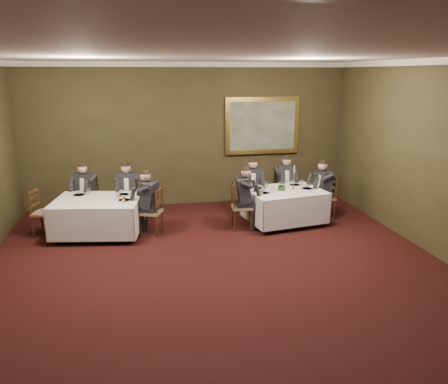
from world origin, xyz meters
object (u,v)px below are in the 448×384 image
object	(u,v)px
diner_main_backright	(284,190)
diner_sec_endright	(151,211)
diner_sec_backleft	(87,199)
table_main	(284,204)
chair_main_endleft	(241,216)
chair_sec_backright	(129,209)
chair_main_backright	(284,199)
diner_main_endright	(324,197)
chair_sec_endright	(152,221)
table_second	(98,214)
chair_sec_endleft	(45,222)
chair_main_backleft	(251,203)
painting	(262,126)
candlestick	(294,180)
centerpiece	(282,184)
chair_sec_backleft	(88,209)
diner_sec_backright	(128,199)
diner_main_backleft	(251,194)
diner_main_endleft	(242,206)
chair_main_endright	(324,206)

from	to	relation	value
diner_main_backright	diner_sec_endright	xyz separation A→B (m)	(-3.22, -1.02, 0.00)
diner_sec_backleft	table_main	bearing A→B (deg)	-169.81
chair_main_endleft	chair_sec_backright	xyz separation A→B (m)	(-2.37, 1.00, 0.00)
chair_sec_backright	diner_sec_endright	distance (m)	1.11
chair_main_backright	chair_main_endleft	xyz separation A→B (m)	(-1.32, -1.05, 0.00)
diner_main_endright	chair_sec_endright	bearing A→B (deg)	92.32
diner_main_backright	table_second	bearing A→B (deg)	9.66
table_second	chair_sec_endleft	xyz separation A→B (m)	(-1.08, 0.18, -0.17)
chair_sec_backright	chair_sec_endleft	size ratio (longest dim) A/B	1.00
chair_sec_endleft	table_second	bearing A→B (deg)	95.86
chair_main_backleft	diner_main_endright	bearing A→B (deg)	155.80
diner_main_backright	diner_sec_backleft	bearing A→B (deg)	-2.67
painting	candlestick	bearing A→B (deg)	-83.13
chair_sec_backright	centerpiece	distance (m)	3.48
chair_main_backleft	painting	distance (m)	2.10
chair_sec_backleft	chair_sec_endleft	size ratio (longest dim) A/B	1.00
table_second	diner_sec_backright	distance (m)	0.99
diner_sec_backright	chair_main_backleft	bearing A→B (deg)	-174.10
diner_main_backleft	chair_sec_backleft	bearing A→B (deg)	-7.25
diner_main_endright	chair_sec_backleft	world-z (taller)	diner_main_endright
chair_main_backleft	diner_sec_endright	world-z (taller)	diner_sec_endright
table_main	diner_sec_backright	xyz separation A→B (m)	(-3.38, 0.83, 0.06)
chair_main_backright	diner_sec_backleft	bearing A→B (deg)	-2.53
diner_main_endleft	diner_main_backright	bearing A→B (deg)	133.41
diner_sec_backleft	chair_sec_endleft	xyz separation A→B (m)	(-0.77, -0.76, -0.23)
chair_main_backleft	chair_sec_endright	xyz separation A→B (m)	(-2.35, -0.89, 0.00)
chair_main_backright	diner_sec_endright	size ratio (longest dim) A/B	0.74
chair_main_endleft	diner_sec_endright	distance (m)	1.92
chair_main_endright	chair_sec_endleft	xyz separation A→B (m)	(-6.08, 0.07, 0.00)
table_second	chair_main_backleft	bearing A→B (deg)	11.73
chair_main_backright	chair_sec_endleft	bearing A→B (deg)	5.70
chair_main_endleft	chair_sec_backright	world-z (taller)	same
chair_sec_endright	candlestick	bearing A→B (deg)	-64.95
diner_sec_backright	painting	size ratio (longest dim) A/B	0.70
chair_main_backright	painting	distance (m)	1.97
diner_main_endleft	centerpiece	world-z (taller)	diner_main_endleft
chair_sec_endright	painting	distance (m)	3.92
centerpiece	candlestick	world-z (taller)	candlestick
diner_sec_backright	diner_main_endright	bearing A→B (deg)	178.74
diner_main_endright	centerpiece	distance (m)	1.16
chair_main_endleft	diner_main_endright	distance (m)	2.06
diner_sec_backleft	diner_sec_backright	xyz separation A→B (m)	(0.91, -0.15, 0.00)
chair_sec_endright	centerpiece	size ratio (longest dim) A/B	3.59
diner_sec_endright	chair_sec_endleft	size ratio (longest dim) A/B	1.35
diner_main_backright	candlestick	bearing A→B (deg)	83.05
chair_main_backright	chair_sec_backright	xyz separation A→B (m)	(-3.68, -0.05, 0.00)
chair_sec_endleft	centerpiece	world-z (taller)	centerpiece
chair_main_endleft	diner_main_endleft	distance (m)	0.23
diner_sec_backright	painting	distance (m)	3.83
diner_main_endright	diner_sec_endright	bearing A→B (deg)	92.24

